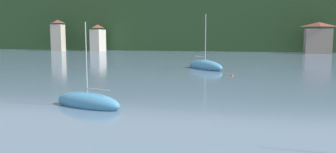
{
  "coord_description": "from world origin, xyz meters",
  "views": [
    {
      "loc": [
        5.25,
        26.21,
        5.41
      ],
      "look_at": [
        0.0,
        51.3,
        2.26
      ],
      "focal_mm": 36.91,
      "sensor_mm": 36.0,
      "label": 1
    }
  ],
  "objects_px": {
    "shore_building_central": "(318,38)",
    "sailboat_mid_0": "(88,102)",
    "shore_building_west": "(58,36)",
    "sailboat_far_1": "(205,66)",
    "shore_building_westcentral": "(98,38)",
    "mooring_buoy_mid": "(232,76)"
  },
  "relations": [
    {
      "from": "shore_building_westcentral",
      "to": "sailboat_mid_0",
      "type": "relative_size",
      "value": 1.27
    },
    {
      "from": "mooring_buoy_mid",
      "to": "shore_building_westcentral",
      "type": "bearing_deg",
      "value": 126.57
    },
    {
      "from": "shore_building_westcentral",
      "to": "sailboat_far_1",
      "type": "bearing_deg",
      "value": -52.21
    },
    {
      "from": "sailboat_mid_0",
      "to": "shore_building_west",
      "type": "bearing_deg",
      "value": -41.43
    },
    {
      "from": "shore_building_central",
      "to": "mooring_buoy_mid",
      "type": "height_order",
      "value": "shore_building_central"
    },
    {
      "from": "shore_building_central",
      "to": "sailboat_mid_0",
      "type": "xyz_separation_m",
      "value": [
        -32.42,
        -80.46,
        -3.92
      ]
    },
    {
      "from": "shore_building_central",
      "to": "sailboat_far_1",
      "type": "xyz_separation_m",
      "value": [
        -26.65,
        -50.26,
        -3.82
      ]
    },
    {
      "from": "shore_building_west",
      "to": "sailboat_far_1",
      "type": "bearing_deg",
      "value": -43.22
    },
    {
      "from": "shore_building_central",
      "to": "sailboat_mid_0",
      "type": "distance_m",
      "value": 86.84
    },
    {
      "from": "shore_building_westcentral",
      "to": "shore_building_central",
      "type": "relative_size",
      "value": 0.97
    },
    {
      "from": "shore_building_west",
      "to": "shore_building_westcentral",
      "type": "distance_m",
      "value": 13.4
    },
    {
      "from": "shore_building_central",
      "to": "sailboat_mid_0",
      "type": "relative_size",
      "value": 1.31
    },
    {
      "from": "shore_building_west",
      "to": "shore_building_central",
      "type": "bearing_deg",
      "value": 0.23
    },
    {
      "from": "shore_building_westcentral",
      "to": "mooring_buoy_mid",
      "type": "relative_size",
      "value": 22.63
    },
    {
      "from": "shore_building_central",
      "to": "sailboat_far_1",
      "type": "bearing_deg",
      "value": -117.94
    },
    {
      "from": "mooring_buoy_mid",
      "to": "shore_building_west",
      "type": "bearing_deg",
      "value": 134.69
    },
    {
      "from": "shore_building_west",
      "to": "sailboat_far_1",
      "type": "relative_size",
      "value": 1.11
    },
    {
      "from": "shore_building_west",
      "to": "sailboat_mid_0",
      "type": "height_order",
      "value": "shore_building_west"
    },
    {
      "from": "sailboat_far_1",
      "to": "sailboat_mid_0",
      "type": "bearing_deg",
      "value": -51.19
    },
    {
      "from": "shore_building_central",
      "to": "sailboat_far_1",
      "type": "height_order",
      "value": "shore_building_central"
    },
    {
      "from": "shore_building_central",
      "to": "shore_building_west",
      "type": "bearing_deg",
      "value": -179.77
    },
    {
      "from": "sailboat_far_1",
      "to": "shore_building_westcentral",
      "type": "bearing_deg",
      "value": 177.41
    }
  ]
}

